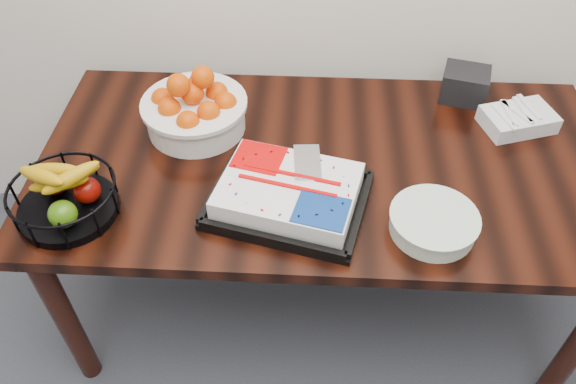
{
  "coord_description": "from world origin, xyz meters",
  "views": [
    {
      "loc": [
        -0.05,
        0.69,
        1.94
      ],
      "look_at": [
        -0.1,
        1.77,
        0.83
      ],
      "focal_mm": 35.0,
      "sensor_mm": 36.0,
      "label": 1
    }
  ],
  "objects_px": {
    "table": "(324,179)",
    "tangerine_bowl": "(194,104)",
    "plate_stack": "(433,223)",
    "napkin_box": "(465,84)",
    "cake_tray": "(289,194)",
    "fruit_basket": "(64,196)"
  },
  "relations": [
    {
      "from": "table",
      "to": "tangerine_bowl",
      "type": "height_order",
      "value": "tangerine_bowl"
    },
    {
      "from": "plate_stack",
      "to": "table",
      "type": "bearing_deg",
      "value": 136.86
    },
    {
      "from": "table",
      "to": "napkin_box",
      "type": "relative_size",
      "value": 11.83
    },
    {
      "from": "tangerine_bowl",
      "to": "napkin_box",
      "type": "relative_size",
      "value": 2.25
    },
    {
      "from": "plate_stack",
      "to": "napkin_box",
      "type": "distance_m",
      "value": 0.65
    },
    {
      "from": "cake_tray",
      "to": "napkin_box",
      "type": "xyz_separation_m",
      "value": [
        0.58,
        0.55,
        0.01
      ]
    },
    {
      "from": "table",
      "to": "napkin_box",
      "type": "xyz_separation_m",
      "value": [
        0.48,
        0.35,
        0.14
      ]
    },
    {
      "from": "cake_tray",
      "to": "fruit_basket",
      "type": "xyz_separation_m",
      "value": [
        -0.62,
        -0.07,
        0.02
      ]
    },
    {
      "from": "fruit_basket",
      "to": "plate_stack",
      "type": "bearing_deg",
      "value": -0.75
    },
    {
      "from": "table",
      "to": "napkin_box",
      "type": "height_order",
      "value": "napkin_box"
    },
    {
      "from": "cake_tray",
      "to": "plate_stack",
      "type": "bearing_deg",
      "value": -11.17
    },
    {
      "from": "fruit_basket",
      "to": "cake_tray",
      "type": "bearing_deg",
      "value": 6.04
    },
    {
      "from": "table",
      "to": "tangerine_bowl",
      "type": "relative_size",
      "value": 5.25
    },
    {
      "from": "napkin_box",
      "to": "table",
      "type": "bearing_deg",
      "value": -143.91
    },
    {
      "from": "cake_tray",
      "to": "fruit_basket",
      "type": "relative_size",
      "value": 1.7
    },
    {
      "from": "fruit_basket",
      "to": "table",
      "type": "bearing_deg",
      "value": 20.03
    },
    {
      "from": "table",
      "to": "plate_stack",
      "type": "xyz_separation_m",
      "value": [
        0.3,
        -0.28,
        0.12
      ]
    },
    {
      "from": "plate_stack",
      "to": "napkin_box",
      "type": "height_order",
      "value": "napkin_box"
    },
    {
      "from": "table",
      "to": "fruit_basket",
      "type": "bearing_deg",
      "value": -159.97
    },
    {
      "from": "cake_tray",
      "to": "tangerine_bowl",
      "type": "height_order",
      "value": "tangerine_bowl"
    },
    {
      "from": "cake_tray",
      "to": "tangerine_bowl",
      "type": "relative_size",
      "value": 1.47
    },
    {
      "from": "table",
      "to": "fruit_basket",
      "type": "distance_m",
      "value": 0.79
    }
  ]
}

